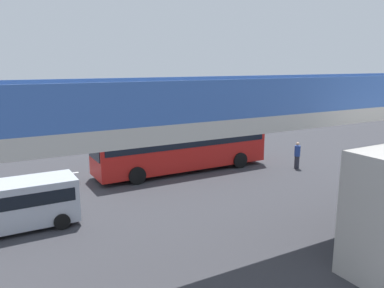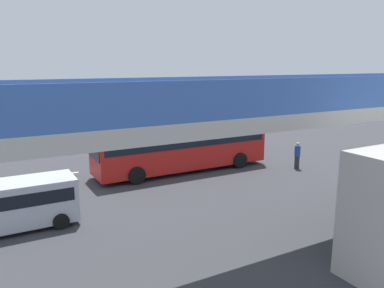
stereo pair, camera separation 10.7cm
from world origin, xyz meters
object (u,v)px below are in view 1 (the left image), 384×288
Objects in this scene: city_bus at (182,142)px; pedestrian at (297,156)px; parked_van at (17,202)px; traffic_sign at (107,139)px; bicycle_red at (6,207)px.

city_bus reaches higher than pedestrian.
parked_van is 1.71× the size of traffic_sign.
parked_van is at bearing 100.48° from bicycle_red.
traffic_sign is (-6.43, -8.08, 0.71)m from parked_van.
city_bus is 5.24m from traffic_sign.
traffic_sign is (10.77, -6.81, 1.00)m from pedestrian.
pedestrian is 0.64× the size of traffic_sign.
pedestrian is at bearing 177.74° from bicycle_red.
bicycle_red is at bearing -2.26° from pedestrian.
traffic_sign is (3.88, -3.52, 0.01)m from city_bus.
parked_van is at bearing 4.21° from pedestrian.
pedestrian is at bearing 147.68° from traffic_sign.
pedestrian reaches higher than bicycle_red.
parked_van reaches higher than bicycle_red.
bicycle_red is 0.99× the size of pedestrian.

